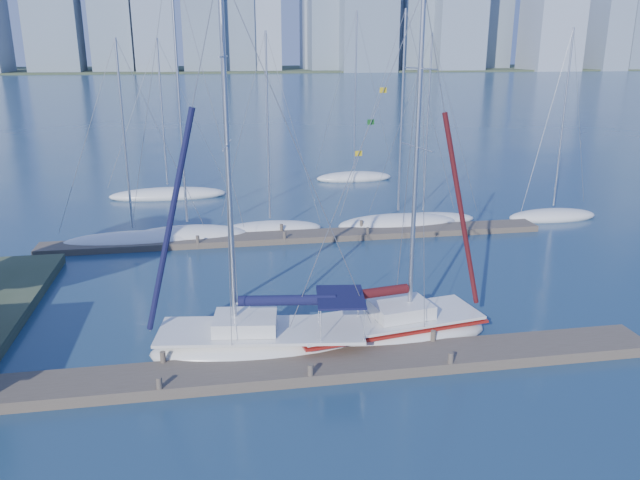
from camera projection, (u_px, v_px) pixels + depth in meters
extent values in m
plane|color=navy|center=(307.00, 373.00, 22.14)|extent=(700.00, 700.00, 0.00)
cube|color=brown|center=(307.00, 368.00, 22.08)|extent=(26.00, 2.00, 0.40)
cube|color=brown|center=(300.00, 237.00, 37.47)|extent=(30.00, 1.80, 0.36)
cube|color=#38472D|center=(214.00, 70.00, 323.40)|extent=(800.00, 100.00, 1.50)
ellipsoid|color=silver|center=(262.00, 347.00, 23.53)|extent=(8.55, 3.79, 1.45)
cube|color=silver|center=(261.00, 330.00, 23.33)|extent=(7.91, 3.49, 0.12)
cube|color=silver|center=(245.00, 322.00, 23.21)|extent=(2.53, 2.05, 0.53)
cylinder|color=silver|center=(228.00, 163.00, 21.43)|extent=(0.17, 0.17, 12.57)
cylinder|color=silver|center=(287.00, 303.00, 23.04)|extent=(3.89, 0.62, 0.10)
cylinder|color=#101135|center=(287.00, 300.00, 23.01)|extent=(3.62, 0.87, 0.39)
cube|color=#101135|center=(341.00, 297.00, 23.05)|extent=(2.03, 2.51, 0.08)
ellipsoid|color=silver|center=(387.00, 334.00, 24.61)|extent=(8.33, 3.91, 1.41)
cube|color=silver|center=(388.00, 319.00, 24.42)|extent=(7.72, 3.60, 0.11)
cube|color=silver|center=(401.00, 309.00, 24.50)|extent=(2.50, 2.05, 0.52)
cylinder|color=silver|center=(416.00, 164.00, 22.92)|extent=(0.17, 0.17, 12.07)
cylinder|color=silver|center=(366.00, 296.00, 23.80)|extent=(3.76, 0.72, 0.09)
cylinder|color=#3C0D11|center=(366.00, 294.00, 23.77)|extent=(3.50, 0.94, 0.37)
cube|color=maroon|center=(388.00, 322.00, 24.47)|extent=(7.90, 3.73, 0.09)
ellipsoid|color=silver|center=(134.00, 241.00, 36.45)|extent=(8.20, 2.34, 1.15)
cylinder|color=silver|center=(124.00, 137.00, 34.65)|extent=(0.13, 0.13, 10.52)
ellipsoid|color=silver|center=(188.00, 236.00, 37.41)|extent=(7.55, 5.09, 1.24)
cylinder|color=silver|center=(179.00, 91.00, 34.90)|extent=(0.14, 0.14, 15.16)
ellipsoid|color=silver|center=(270.00, 229.00, 38.95)|extent=(6.72, 4.44, 1.01)
cylinder|color=silver|center=(268.00, 128.00, 37.10)|extent=(0.11, 0.11, 11.07)
ellipsoid|color=silver|center=(398.00, 224.00, 40.01)|extent=(8.00, 3.25, 1.25)
cylinder|color=silver|center=(402.00, 114.00, 37.95)|extent=(0.14, 0.14, 12.10)
ellipsoid|color=silver|center=(423.00, 220.00, 41.00)|extent=(7.29, 3.09, 0.97)
cylinder|color=silver|center=(428.00, 125.00, 39.17)|extent=(0.11, 0.11, 11.04)
ellipsoid|color=silver|center=(552.00, 216.00, 41.93)|extent=(6.48, 4.06, 1.02)
cylinder|color=silver|center=(563.00, 120.00, 40.04)|extent=(0.11, 0.11, 11.31)
ellipsoid|color=silver|center=(168.00, 195.00, 47.92)|extent=(8.84, 2.35, 1.16)
cylinder|color=silver|center=(162.00, 114.00, 46.10)|extent=(0.13, 0.13, 10.66)
ellipsoid|color=silver|center=(354.00, 178.00, 54.34)|extent=(6.93, 3.55, 1.09)
cylinder|color=silver|center=(355.00, 93.00, 52.20)|extent=(0.12, 0.12, 12.92)
cube|color=slate|center=(51.00, 6.00, 273.06)|extent=(22.30, 17.63, 56.89)
cube|color=#9AA9B9|center=(112.00, 24.00, 299.27)|extent=(14.39, 17.61, 43.62)
cube|color=#8695AD|center=(155.00, 32.00, 280.86)|extent=(17.26, 19.81, 35.89)
cube|color=slate|center=(204.00, 33.00, 286.14)|extent=(18.93, 16.86, 35.24)
cube|color=#9AA9B9|center=(400.00, 20.00, 307.34)|extent=(13.90, 17.11, 48.32)
cube|color=#8695AD|center=(459.00, 13.00, 296.25)|extent=(23.08, 18.80, 53.88)
cube|color=slate|center=(493.00, 18.00, 329.75)|extent=(15.16, 17.52, 52.22)
cube|color=#9AA9B9|center=(552.00, 28.00, 305.42)|extent=(23.32, 23.94, 40.81)
cube|color=#8695AD|center=(607.00, 33.00, 311.15)|extent=(13.81, 21.38, 36.26)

